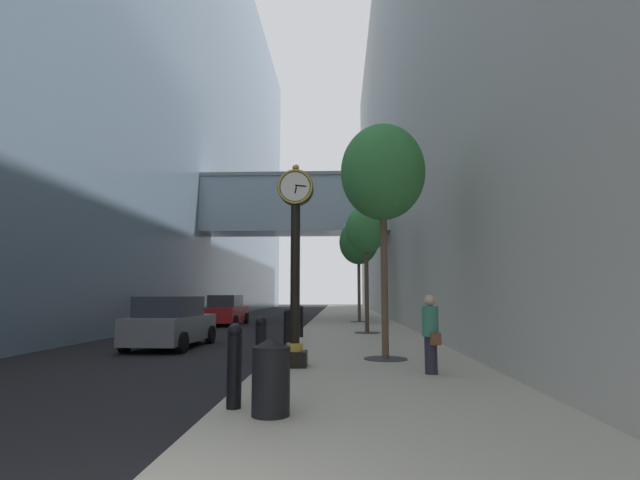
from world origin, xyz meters
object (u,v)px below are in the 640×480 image
at_px(street_tree_near, 383,174).
at_px(car_grey_mid, 171,323).
at_px(bollard_fifth, 295,324).
at_px(street_tree_mid_near, 366,231).
at_px(bollard_second, 261,346).
at_px(trash_bin, 271,375).
at_px(street_clock, 295,253).
at_px(pedestrian_walking, 431,332).
at_px(street_tree_mid_far, 359,243).
at_px(bollard_nearest, 234,364).
at_px(bollard_sixth, 300,320).
at_px(car_red_near, 226,311).
at_px(bollard_fourth, 287,329).

height_order(street_tree_near, car_grey_mid, street_tree_near).
distance_m(bollard_fifth, street_tree_mid_near, 6.39).
height_order(bollard_fifth, street_tree_mid_near, street_tree_mid_near).
distance_m(bollard_fifth, car_grey_mid, 4.15).
xyz_separation_m(bollard_fifth, car_grey_mid, (-4.13, -0.33, 0.05)).
bearing_deg(car_grey_mid, bollard_second, -57.96).
height_order(street_tree_mid_near, trash_bin, street_tree_mid_near).
relative_size(bollard_second, street_tree_near, 0.20).
distance_m(street_clock, pedestrian_walking, 3.51).
bearing_deg(bollard_second, pedestrian_walking, 13.08).
bearing_deg(street_tree_mid_far, car_grey_mid, -117.67).
xyz_separation_m(street_tree_mid_near, street_tree_mid_far, (0.00, 8.29, 0.37)).
bearing_deg(trash_bin, street_tree_mid_near, 81.52).
xyz_separation_m(street_clock, bollard_second, (-0.50, -1.66, -1.96)).
xyz_separation_m(bollard_nearest, car_grey_mid, (-4.13, 8.92, 0.05)).
distance_m(bollard_fifth, bollard_sixth, 2.31).
xyz_separation_m(bollard_second, bollard_sixth, (0.00, 9.25, 0.00)).
distance_m(bollard_fifth, car_red_near, 12.47).
xyz_separation_m(bollard_second, pedestrian_walking, (3.42, 0.79, 0.22)).
distance_m(bollard_fourth, street_tree_mid_near, 8.15).
distance_m(bollard_second, bollard_fourth, 4.62).
distance_m(bollard_second, bollard_fifth, 6.94).
bearing_deg(bollard_nearest, car_red_near, 103.84).
height_order(bollard_nearest, bollard_second, same).
bearing_deg(street_tree_near, bollard_nearest, -116.64).
bearing_deg(pedestrian_walking, bollard_nearest, -137.74).
relative_size(street_tree_mid_far, trash_bin, 5.88).
bearing_deg(street_clock, bollard_nearest, -97.18).
height_order(bollard_fourth, car_grey_mid, car_grey_mid).
bearing_deg(street_tree_mid_far, car_red_near, -170.52).
bearing_deg(pedestrian_walking, street_tree_near, 108.07).
height_order(bollard_fourth, street_tree_near, street_tree_near).
height_order(street_clock, pedestrian_walking, street_clock).
distance_m(street_tree_near, street_tree_mid_near, 8.30).
bearing_deg(bollard_nearest, street_clock, 82.82).
height_order(bollard_fourth, trash_bin, bollard_fourth).
xyz_separation_m(street_clock, bollard_nearest, (-0.50, -3.98, -1.96)).
xyz_separation_m(bollard_fifth, car_red_near, (-5.08, 11.38, 0.07)).
height_order(bollard_nearest, car_red_near, car_red_near).
bearing_deg(bollard_nearest, car_grey_mid, 114.87).
distance_m(street_tree_mid_near, trash_bin, 14.71).
bearing_deg(car_grey_mid, pedestrian_walking, -37.58).
bearing_deg(trash_bin, bollard_fifth, 93.52).
bearing_deg(car_red_near, bollard_second, -74.50).
bearing_deg(car_grey_mid, bollard_nearest, -65.13).
relative_size(street_tree_mid_far, pedestrian_walking, 3.81).
xyz_separation_m(bollard_fifth, trash_bin, (0.59, -9.64, -0.09)).
bearing_deg(street_clock, bollard_sixth, 93.78).
relative_size(trash_bin, car_grey_mid, 0.24).
xyz_separation_m(trash_bin, car_grey_mid, (-4.73, 9.31, 0.15)).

